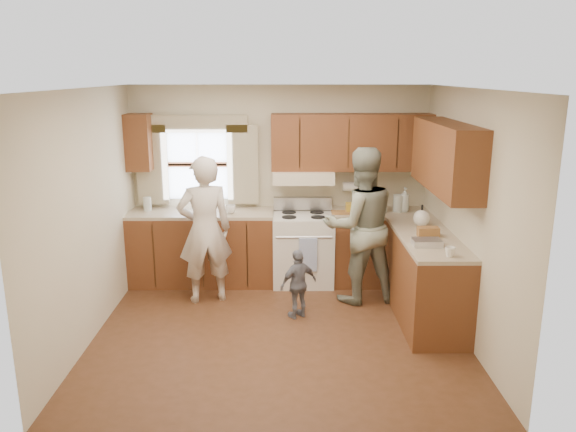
{
  "coord_description": "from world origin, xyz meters",
  "views": [
    {
      "loc": [
        0.06,
        -5.43,
        2.64
      ],
      "look_at": [
        0.1,
        0.4,
        1.15
      ],
      "focal_mm": 35.0,
      "sensor_mm": 36.0,
      "label": 1
    }
  ],
  "objects_px": {
    "woman_left": "(205,230)",
    "woman_right": "(360,226)",
    "stove": "(303,248)",
    "child": "(298,284)"
  },
  "relations": [
    {
      "from": "stove",
      "to": "child",
      "type": "distance_m",
      "value": 1.09
    },
    {
      "from": "stove",
      "to": "woman_right",
      "type": "bearing_deg",
      "value": -42.26
    },
    {
      "from": "woman_right",
      "to": "child",
      "type": "distance_m",
      "value": 1.03
    },
    {
      "from": "woman_left",
      "to": "woman_right",
      "type": "relative_size",
      "value": 0.95
    },
    {
      "from": "woman_right",
      "to": "child",
      "type": "relative_size",
      "value": 2.35
    },
    {
      "from": "stove",
      "to": "woman_right",
      "type": "relative_size",
      "value": 0.58
    },
    {
      "from": "woman_left",
      "to": "child",
      "type": "height_order",
      "value": "woman_left"
    },
    {
      "from": "stove",
      "to": "child",
      "type": "bearing_deg",
      "value": -94.53
    },
    {
      "from": "stove",
      "to": "woman_left",
      "type": "distance_m",
      "value": 1.36
    },
    {
      "from": "child",
      "to": "stove",
      "type": "bearing_deg",
      "value": -126.75
    }
  ]
}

